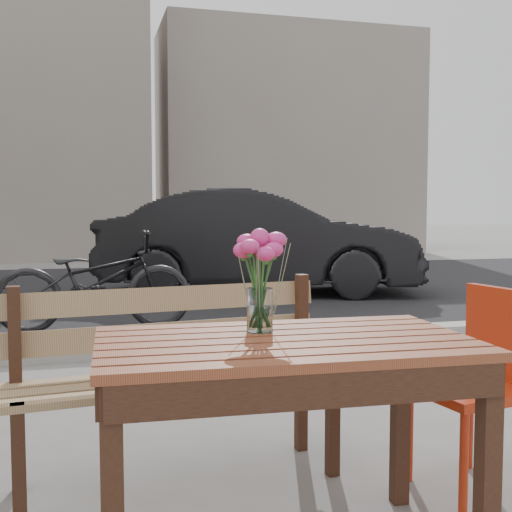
{
  "coord_description": "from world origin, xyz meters",
  "views": [
    {
      "loc": [
        -0.48,
        -2.16,
        1.17
      ],
      "look_at": [
        0.1,
        0.01,
        1.01
      ],
      "focal_mm": 45.0,
      "sensor_mm": 36.0,
      "label": 1
    }
  ],
  "objects_px": {
    "main_vase": "(260,268)",
    "parked_car": "(259,242)",
    "main_table": "(285,376)",
    "red_chair": "(483,373)",
    "bicycle": "(95,281)"
  },
  "relations": [
    {
      "from": "main_table",
      "to": "red_chair",
      "type": "height_order",
      "value": "red_chair"
    },
    {
      "from": "parked_car",
      "to": "red_chair",
      "type": "bearing_deg",
      "value": -170.57
    },
    {
      "from": "main_vase",
      "to": "bicycle",
      "type": "relative_size",
      "value": 0.19
    },
    {
      "from": "main_table",
      "to": "main_vase",
      "type": "bearing_deg",
      "value": 111.38
    },
    {
      "from": "red_chair",
      "to": "main_vase",
      "type": "bearing_deg",
      "value": -88.39
    },
    {
      "from": "bicycle",
      "to": "red_chair",
      "type": "bearing_deg",
      "value": -159.23
    },
    {
      "from": "red_chair",
      "to": "bicycle",
      "type": "distance_m",
      "value": 4.28
    },
    {
      "from": "main_vase",
      "to": "bicycle",
      "type": "height_order",
      "value": "main_vase"
    },
    {
      "from": "main_table",
      "to": "red_chair",
      "type": "xyz_separation_m",
      "value": [
        0.98,
        0.34,
        -0.14
      ]
    },
    {
      "from": "red_chair",
      "to": "bicycle",
      "type": "relative_size",
      "value": 0.45
    },
    {
      "from": "red_chair",
      "to": "parked_car",
      "type": "xyz_separation_m",
      "value": [
        0.73,
        6.29,
        0.23
      ]
    },
    {
      "from": "parked_car",
      "to": "bicycle",
      "type": "relative_size",
      "value": 2.36
    },
    {
      "from": "main_table",
      "to": "red_chair",
      "type": "bearing_deg",
      "value": 21.22
    },
    {
      "from": "parked_car",
      "to": "bicycle",
      "type": "distance_m",
      "value": 3.23
    },
    {
      "from": "main_vase",
      "to": "parked_car",
      "type": "distance_m",
      "value": 6.73
    }
  ]
}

